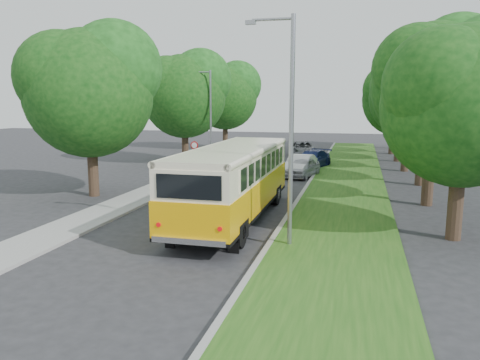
% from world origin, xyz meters
% --- Properties ---
extents(ground, '(120.00, 120.00, 0.00)m').
position_xyz_m(ground, '(0.00, 0.00, 0.00)').
color(ground, '#2A2A2C').
rests_on(ground, ground).
extents(curb, '(0.20, 70.00, 0.15)m').
position_xyz_m(curb, '(3.60, 5.00, 0.07)').
color(curb, gray).
rests_on(curb, ground).
extents(grass_verge, '(4.50, 70.00, 0.13)m').
position_xyz_m(grass_verge, '(5.95, 5.00, 0.07)').
color(grass_verge, '#235416').
rests_on(grass_verge, ground).
extents(sidewalk, '(2.20, 70.00, 0.12)m').
position_xyz_m(sidewalk, '(-4.80, 5.00, 0.06)').
color(sidewalk, gray).
rests_on(sidewalk, ground).
extents(treeline, '(24.27, 41.91, 9.46)m').
position_xyz_m(treeline, '(3.15, 17.99, 5.93)').
color(treeline, '#332319').
rests_on(treeline, ground).
extents(lamppost_near, '(1.71, 0.16, 8.00)m').
position_xyz_m(lamppost_near, '(4.21, -2.50, 4.37)').
color(lamppost_near, gray).
rests_on(lamppost_near, ground).
extents(lamppost_far, '(1.71, 0.16, 7.50)m').
position_xyz_m(lamppost_far, '(-4.70, 16.00, 4.12)').
color(lamppost_far, gray).
rests_on(lamppost_far, ground).
extents(warning_sign, '(0.56, 0.10, 2.50)m').
position_xyz_m(warning_sign, '(-4.50, 11.98, 1.71)').
color(warning_sign, gray).
rests_on(warning_sign, ground).
extents(vintage_bus, '(2.86, 11.10, 3.30)m').
position_xyz_m(vintage_bus, '(1.38, 0.64, 1.65)').
color(vintage_bus, '#FFB308').
rests_on(vintage_bus, ground).
extents(car_silver, '(2.41, 4.15, 1.33)m').
position_xyz_m(car_silver, '(2.85, 13.40, 0.66)').
color(car_silver, '#ABABB0').
rests_on(car_silver, ground).
extents(car_white, '(2.08, 4.55, 1.44)m').
position_xyz_m(car_white, '(2.58, 14.06, 0.72)').
color(car_white, white).
rests_on(car_white, ground).
extents(car_blue, '(3.15, 5.08, 1.37)m').
position_xyz_m(car_blue, '(3.00, 17.93, 0.69)').
color(car_blue, '#121F52').
rests_on(car_blue, ground).
extents(car_grey, '(3.28, 5.36, 1.39)m').
position_xyz_m(car_grey, '(1.36, 25.81, 0.69)').
color(car_grey, '#55575C').
rests_on(car_grey, ground).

